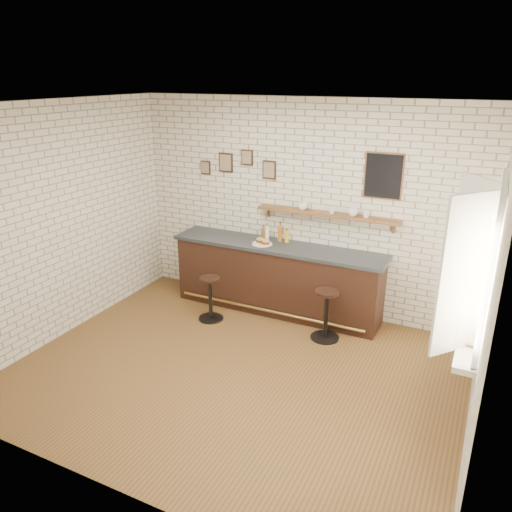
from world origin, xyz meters
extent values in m
plane|color=brown|center=(0.00, 0.00, 0.00)|extent=(5.00, 5.00, 0.00)
cube|color=black|center=(-0.23, 1.70, 0.48)|extent=(3.00, 0.58, 0.96)
cube|color=#2D333A|center=(-0.23, 1.70, 0.98)|extent=(3.10, 0.62, 0.05)
cylinder|color=olive|center=(-0.23, 1.38, 0.12)|extent=(2.79, 0.04, 0.04)
cylinder|color=white|center=(-0.44, 1.62, 1.02)|extent=(0.28, 0.28, 0.01)
cylinder|color=#E1B74F|center=(-0.38, 1.66, 1.02)|extent=(0.05, 0.05, 0.00)
cylinder|color=#E1B74F|center=(-0.42, 1.60, 1.02)|extent=(0.05, 0.05, 0.00)
cylinder|color=#E1B74F|center=(-0.55, 1.68, 1.02)|extent=(0.06, 0.06, 0.00)
cylinder|color=#E1B74F|center=(-0.40, 1.66, 1.02)|extent=(0.06, 0.06, 0.00)
cylinder|color=#E1B74F|center=(-0.55, 1.58, 1.02)|extent=(0.06, 0.06, 0.00)
cylinder|color=#E1B74F|center=(-0.39, 1.63, 1.02)|extent=(0.04, 0.04, 0.00)
cylinder|color=#E1B74F|center=(-0.44, 1.57, 1.02)|extent=(0.05, 0.05, 0.00)
cylinder|color=#E1B74F|center=(-0.54, 1.55, 1.02)|extent=(0.04, 0.04, 0.00)
cylinder|color=#E1B74F|center=(-0.59, 1.64, 1.02)|extent=(0.05, 0.05, 0.00)
cylinder|color=#E1B74F|center=(-0.41, 1.58, 1.02)|extent=(0.06, 0.06, 0.00)
cylinder|color=brown|center=(-0.53, 1.86, 1.09)|extent=(0.06, 0.06, 0.16)
cylinder|color=brown|center=(-0.53, 1.86, 1.19)|extent=(0.02, 0.02, 0.04)
cylinder|color=black|center=(-0.53, 1.86, 1.21)|extent=(0.03, 0.03, 0.01)
cylinder|color=white|center=(-0.47, 1.86, 1.10)|extent=(0.06, 0.06, 0.18)
cylinder|color=white|center=(-0.47, 1.86, 1.21)|extent=(0.02, 0.02, 0.04)
cylinder|color=black|center=(-0.47, 1.86, 1.24)|extent=(0.02, 0.02, 0.01)
cylinder|color=#AC631B|center=(-0.27, 1.86, 1.12)|extent=(0.07, 0.07, 0.22)
cylinder|color=#AC631B|center=(-0.27, 1.86, 1.26)|extent=(0.02, 0.02, 0.05)
cylinder|color=black|center=(-0.27, 1.86, 1.29)|extent=(0.03, 0.03, 0.01)
cylinder|color=gold|center=(-0.16, 1.86, 1.09)|extent=(0.06, 0.06, 0.15)
cylinder|color=gold|center=(-0.16, 1.86, 1.18)|extent=(0.03, 0.03, 0.03)
cylinder|color=maroon|center=(-0.16, 1.86, 1.20)|extent=(0.03, 0.03, 0.01)
cylinder|color=black|center=(-0.95, 1.02, 0.01)|extent=(0.35, 0.35, 0.02)
cylinder|color=black|center=(-0.95, 1.02, 0.31)|extent=(0.05, 0.05, 0.58)
cylinder|color=black|center=(-0.95, 1.02, 0.62)|extent=(0.29, 0.29, 0.04)
cylinder|color=black|center=(0.68, 1.20, 0.01)|extent=(0.38, 0.38, 0.02)
cylinder|color=black|center=(0.68, 1.20, 0.33)|extent=(0.06, 0.06, 0.62)
cylinder|color=black|center=(0.68, 1.20, 0.66)|extent=(0.36, 0.36, 0.04)
cube|color=brown|center=(0.40, 1.90, 1.48)|extent=(2.00, 0.18, 0.04)
cube|color=brown|center=(-0.50, 1.97, 1.40)|extent=(0.03, 0.04, 0.16)
cube|color=brown|center=(1.30, 1.97, 1.40)|extent=(0.03, 0.04, 0.16)
imported|color=white|center=(0.05, 1.90, 1.55)|extent=(0.19, 0.19, 0.11)
imported|color=white|center=(0.47, 1.90, 1.54)|extent=(0.11, 0.11, 0.08)
imported|color=white|center=(0.76, 1.90, 1.55)|extent=(0.14, 0.14, 0.10)
imported|color=white|center=(0.94, 1.90, 1.54)|extent=(0.10, 0.10, 0.09)
cube|color=black|center=(-1.20, 1.98, 2.05)|extent=(0.22, 0.02, 0.28)
cube|color=black|center=(-0.85, 1.98, 2.15)|extent=(0.18, 0.02, 0.22)
cube|color=black|center=(-0.50, 1.98, 2.00)|extent=(0.20, 0.02, 0.26)
cube|color=black|center=(-1.55, 1.98, 1.95)|extent=(0.16, 0.02, 0.20)
cube|color=black|center=(1.10, 1.98, 2.05)|extent=(0.46, 0.02, 0.56)
cube|color=white|center=(2.40, 0.30, 0.90)|extent=(0.20, 1.35, 0.06)
cube|color=white|center=(2.47, 0.30, 2.40)|extent=(0.05, 1.30, 0.06)
cube|color=white|center=(2.47, 0.30, 0.90)|extent=(0.05, 1.30, 0.06)
cube|color=white|center=(2.47, -0.30, 1.65)|extent=(0.05, 0.06, 1.50)
cube|color=white|center=(2.47, 0.90, 1.65)|extent=(0.05, 0.06, 1.50)
cube|color=white|center=(2.32, 0.00, 1.65)|extent=(0.40, 0.46, 1.46)
cube|color=white|center=(2.32, 0.60, 1.65)|extent=(0.40, 0.46, 1.46)
imported|color=tan|center=(2.38, 0.15, 0.94)|extent=(0.22, 0.26, 0.02)
imported|color=tan|center=(2.38, 0.15, 0.96)|extent=(0.20, 0.25, 0.02)
camera|label=1|loc=(2.40, -4.40, 3.29)|focal=35.00mm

